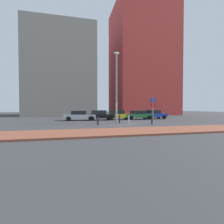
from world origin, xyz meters
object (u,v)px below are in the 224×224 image
(parked_car_blue, at_px, (154,114))
(traffic_bollard_near, at_px, (120,119))
(traffic_bollard_mid, at_px, (152,120))
(traffic_bollard_edge, at_px, (98,121))
(parked_car_yellow, at_px, (117,115))
(parked_car_green, at_px, (138,115))
(parking_meter, at_px, (134,115))
(parked_car_black, at_px, (100,115))
(street_lamp, at_px, (116,82))
(traffic_bollard_far, at_px, (129,119))
(parked_car_silver, at_px, (79,115))
(parking_sign_post, at_px, (153,107))

(parked_car_blue, relative_size, traffic_bollard_near, 3.89)
(traffic_bollard_mid, bearing_deg, traffic_bollard_edge, 171.63)
(parked_car_yellow, xyz_separation_m, traffic_bollard_near, (-1.35, -5.96, -0.27))
(parked_car_green, height_order, parking_meter, parked_car_green)
(parked_car_black, height_order, traffic_bollard_near, parked_car_black)
(parking_meter, xyz_separation_m, street_lamp, (-2.63, -0.67, 4.14))
(parked_car_green, distance_m, street_lamp, 8.36)
(traffic_bollard_far, bearing_deg, parked_car_blue, 43.81)
(parked_car_green, relative_size, traffic_bollard_mid, 4.16)
(parking_meter, xyz_separation_m, traffic_bollard_far, (-1.34, -1.59, -0.41))
(parked_car_blue, xyz_separation_m, traffic_bollard_near, (-7.77, -6.04, -0.26))
(parked_car_silver, relative_size, traffic_bollard_edge, 5.11)
(parked_car_green, xyz_separation_m, street_lamp, (-5.04, -5.12, 4.27))
(traffic_bollard_edge, bearing_deg, parking_sign_post, 5.00)
(parking_meter, bearing_deg, parking_sign_post, -47.28)
(traffic_bollard_far, bearing_deg, parking_sign_post, -4.87)
(parked_car_silver, xyz_separation_m, parked_car_black, (3.09, -0.05, 0.03))
(parked_car_yellow, distance_m, street_lamp, 7.10)
(parking_meter, relative_size, traffic_bollard_near, 1.33)
(parked_car_silver, height_order, traffic_bollard_near, parked_car_silver)
(parking_sign_post, relative_size, parking_meter, 2.31)
(parked_car_black, distance_m, street_lamp, 6.72)
(parking_meter, distance_m, traffic_bollard_mid, 3.47)
(parking_meter, height_order, traffic_bollard_near, parking_meter)
(traffic_bollard_mid, bearing_deg, parked_car_blue, 60.93)
(parking_meter, bearing_deg, parked_car_green, 61.64)
(parking_sign_post, bearing_deg, traffic_bollard_far, 175.13)
(street_lamp, bearing_deg, traffic_bollard_far, -35.40)
(street_lamp, relative_size, traffic_bollard_far, 9.12)
(parked_car_blue, distance_m, traffic_bollard_near, 9.84)
(parking_sign_post, bearing_deg, traffic_bollard_edge, -175.00)
(traffic_bollard_far, distance_m, traffic_bollard_edge, 3.97)
(parked_car_blue, height_order, traffic_bollard_mid, parked_car_blue)
(traffic_bollard_near, height_order, traffic_bollard_far, traffic_bollard_near)
(parked_car_silver, height_order, parking_meter, parked_car_silver)
(traffic_bollard_edge, bearing_deg, parked_car_blue, 34.63)
(parked_car_yellow, bearing_deg, parking_sign_post, -67.65)
(street_lamp, height_order, traffic_bollard_far, street_lamp)
(parking_sign_post, xyz_separation_m, traffic_bollard_mid, (-0.88, -1.49, -1.45))
(parked_car_black, height_order, traffic_bollard_mid, parked_car_black)
(parked_car_silver, relative_size, traffic_bollard_mid, 4.30)
(parking_sign_post, xyz_separation_m, traffic_bollard_edge, (-6.93, -0.61, -1.54))
(parked_car_silver, xyz_separation_m, parking_sign_post, (8.68, -6.29, 1.24))
(parked_car_black, bearing_deg, traffic_bollard_far, -66.94)
(parked_car_green, height_order, traffic_bollard_mid, parked_car_green)
(parked_car_silver, relative_size, traffic_bollard_far, 4.84)
(parking_meter, bearing_deg, street_lamp, -165.69)
(parked_car_yellow, distance_m, traffic_bollard_far, 6.39)
(parked_car_green, xyz_separation_m, parking_meter, (-2.40, -4.45, 0.14))
(parked_car_blue, distance_m, traffic_bollard_mid, 9.40)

